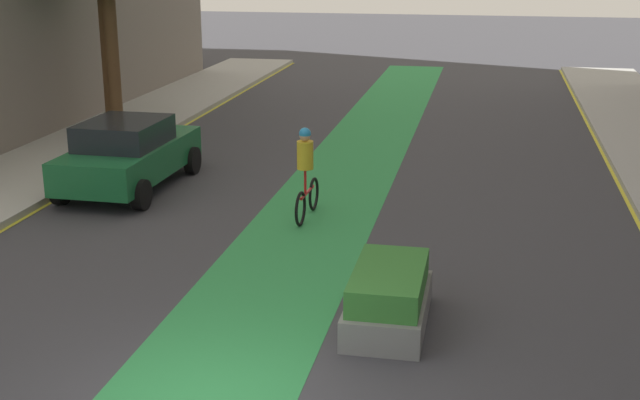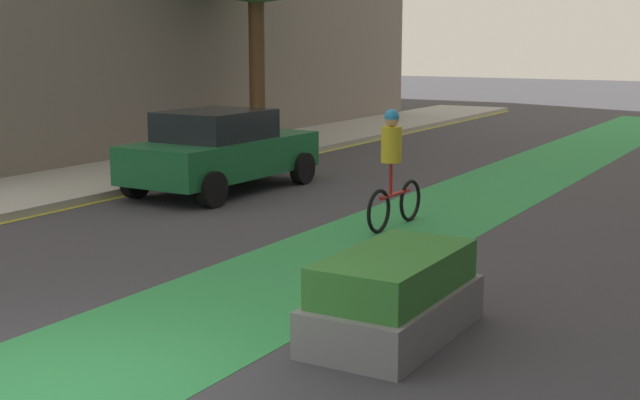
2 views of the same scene
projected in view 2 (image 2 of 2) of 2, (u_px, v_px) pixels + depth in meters
name	position (u px, v px, depth m)	size (l,w,h in m)	color
bike_lane_paint	(15.00, 400.00, 7.01)	(2.40, 60.00, 0.01)	#2D8C47
car_green_left_far	(221.00, 150.00, 16.57)	(2.08, 4.23, 1.57)	#196033
cyclist_in_lane	(393.00, 166.00, 13.25)	(0.32, 1.73, 1.86)	black
median_planter	(394.00, 297.00, 8.45)	(1.09, 2.12, 0.85)	slate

